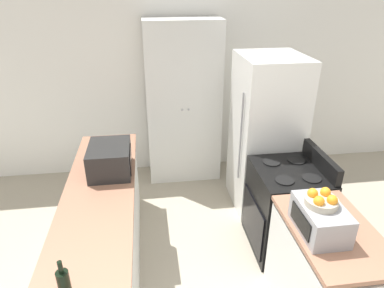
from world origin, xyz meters
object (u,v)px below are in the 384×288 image
object	(u,v)px
fruit_bowl	(322,200)
microwave	(110,159)
pantry_cabinet	(183,103)
refrigerator	(265,135)
stove	(285,208)
toaster_oven	(320,219)
wine_bottle	(64,284)

from	to	relation	value
fruit_bowl	microwave	bearing A→B (deg)	145.31
pantry_cabinet	fruit_bowl	bearing A→B (deg)	-74.28
refrigerator	microwave	bearing A→B (deg)	-161.30
stove	microwave	xyz separation A→B (m)	(-1.68, 0.21, 0.57)
microwave	fruit_bowl	xyz separation A→B (m)	(1.52, -1.05, 0.13)
pantry_cabinet	fruit_bowl	size ratio (longest dim) A/B	9.29
toaster_oven	refrigerator	bearing A→B (deg)	84.18
pantry_cabinet	microwave	xyz separation A→B (m)	(-0.84, -1.37, -0.03)
pantry_cabinet	wine_bottle	size ratio (longest dim) A/B	8.03
microwave	wine_bottle	bearing A→B (deg)	-96.00
toaster_oven	pantry_cabinet	bearing A→B (deg)	105.76
stove	microwave	bearing A→B (deg)	172.71
pantry_cabinet	wine_bottle	xyz separation A→B (m)	(-0.98, -2.77, -0.06)
fruit_bowl	pantry_cabinet	bearing A→B (deg)	105.72
toaster_oven	fruit_bowl	world-z (taller)	fruit_bowl
pantry_cabinet	stove	size ratio (longest dim) A/B	2.00
wine_bottle	toaster_oven	xyz separation A→B (m)	(1.67, 0.33, 0.01)
wine_bottle	toaster_oven	distance (m)	1.70
fruit_bowl	toaster_oven	bearing A→B (deg)	-67.17
stove	toaster_oven	distance (m)	1.03
stove	toaster_oven	world-z (taller)	toaster_oven
stove	microwave	distance (m)	1.78
stove	toaster_oven	xyz separation A→B (m)	(-0.15, -0.85, 0.55)
wine_bottle	fruit_bowl	distance (m)	1.71
pantry_cabinet	microwave	size ratio (longest dim) A/B	4.43
microwave	fruit_bowl	size ratio (longest dim) A/B	2.09
toaster_oven	fruit_bowl	xyz separation A→B (m)	(-0.01, 0.02, 0.15)
refrigerator	stove	bearing A→B (deg)	-91.20
refrigerator	fruit_bowl	distance (m)	1.65
wine_bottle	fruit_bowl	xyz separation A→B (m)	(1.67, 0.35, 0.16)
fruit_bowl	stove	bearing A→B (deg)	79.37
wine_bottle	fruit_bowl	size ratio (longest dim) A/B	1.16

